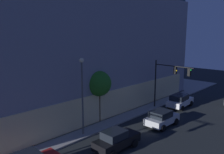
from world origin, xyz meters
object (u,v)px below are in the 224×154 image
Objects in this scene: modern_building at (47,41)px; traffic_light_far_corner at (169,76)px; car_black at (116,140)px; car_white at (180,101)px; car_silver at (162,118)px; street_lamp_sidewalk at (82,87)px; sidewalk_tree at (99,84)px.

traffic_light_far_corner is (5.53, -19.14, -4.10)m from modern_building.
car_black is 0.93× the size of car_white.
traffic_light_far_corner is 6.38m from car_silver.
traffic_light_far_corner is 12.69m from car_black.
traffic_light_far_corner is 1.35× the size of car_white.
car_silver is at bearing -87.93° from modern_building.
street_lamp_sidewalk is 1.30× the size of sidewalk_tree.
sidewalk_tree is 7.72m from car_silver.
street_lamp_sidewalk reaches higher than traffic_light_far_corner.
street_lamp_sidewalk is 1.70× the size of car_black.
car_black is at bearing -88.14° from street_lamp_sidewalk.
modern_building is at bearing 68.82° from street_lamp_sidewalk.
sidewalk_tree is at bearing -101.53° from modern_building.
sidewalk_tree is 1.37× the size of car_silver.
sidewalk_tree is 1.22× the size of car_white.
modern_building reaches higher than traffic_light_far_corner.
modern_building reaches higher than car_black.
car_silver is (-4.76, -2.07, -3.70)m from traffic_light_far_corner.
car_silver is 7.60m from car_white.
traffic_light_far_corner reaches higher than car_white.
car_white is (7.41, 1.70, 0.02)m from car_silver.
modern_building is 4.61× the size of street_lamp_sidewalk.
modern_building is 7.84× the size of car_black.
traffic_light_far_corner is at bearing -73.89° from modern_building.
sidewalk_tree is (-3.18, -15.58, -4.29)m from modern_building.
sidewalk_tree reaches higher than car_silver.
street_lamp_sidewalk is (-6.56, -16.94, -3.83)m from modern_building.
sidewalk_tree is at bearing 125.02° from car_silver.
modern_building reaches higher than car_white.
modern_building is 23.50m from car_black.
car_black is (-11.95, -2.07, -3.72)m from traffic_light_far_corner.
car_white is at bearing 12.88° from car_silver.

